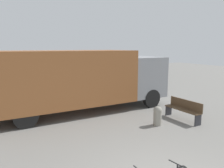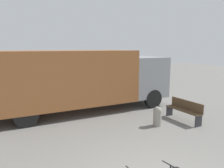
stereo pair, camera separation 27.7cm
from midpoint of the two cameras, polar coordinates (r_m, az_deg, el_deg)
The scene contains 3 objects.
delivery_truck at distance 10.46m, azimuth -7.33°, elevation 1.67°, with size 8.68×2.71×2.91m.
park_bench at distance 9.73m, azimuth 19.18°, elevation -6.30°, with size 0.47×1.71×0.86m.
bollard_near_bench at distance 8.84m, azimuth 12.66°, elevation -8.01°, with size 0.33×0.33×0.77m.
Camera 2 is at (-2.65, -3.17, 3.05)m, focal length 35.00 mm.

